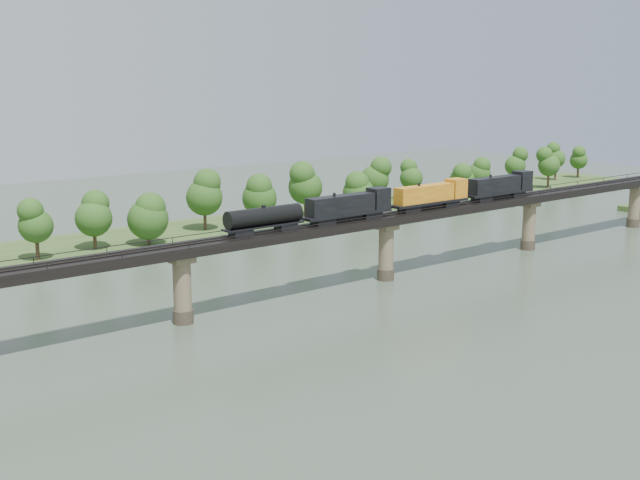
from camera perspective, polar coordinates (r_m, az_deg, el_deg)
ground at (r=121.64m, az=14.46°, el=-5.51°), size 400.00×400.00×0.00m
far_bank at (r=183.53m, az=-7.17°, el=0.77°), size 300.00×24.00×1.60m
bridge at (r=139.57m, az=4.72°, el=-0.66°), size 236.00×30.00×11.50m
bridge_superstructure at (r=138.37m, az=4.76°, el=1.90°), size 220.00×4.90×0.75m
far_treeline at (r=174.26m, az=-8.76°, el=2.82°), size 289.06×17.54×13.60m
freight_train at (r=140.94m, az=6.02°, el=2.90°), size 71.50×2.79×4.92m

